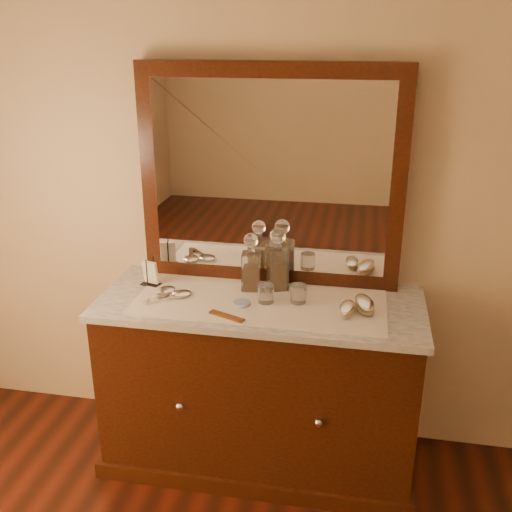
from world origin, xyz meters
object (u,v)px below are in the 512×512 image
Objects in this scene: hand_mirror_outer at (163,292)px; brush_far at (364,305)px; mirror_frame at (270,177)px; hand_mirror_inner at (177,295)px; dresser_cabinet at (260,385)px; decanter_right at (278,265)px; pin_dish at (242,303)px; comb at (227,316)px; brush_near at (347,309)px; decanter_left at (251,268)px; napkin_rack at (151,274)px.

brush_far is at bearing 0.22° from hand_mirror_outer.
hand_mirror_inner is (-0.37, -0.28, -0.49)m from mirror_frame.
dresser_cabinet is 0.58m from decanter_right.
pin_dish is 0.42× the size of brush_far.
hand_mirror_outer reaches higher than dresser_cabinet.
hand_mirror_inner is (-0.27, 0.15, 0.00)m from comb.
hand_mirror_outer is (-0.37, 0.05, 0.00)m from pin_dish.
brush_near is (0.49, 0.13, 0.02)m from comb.
decanter_right reaches higher than dresser_cabinet.
dresser_cabinet is 7.38× the size of hand_mirror_inner.
brush_near is 0.80× the size of hand_mirror_inner.
decanter_right reaches higher than hand_mirror_inner.
brush_near is at bearing -144.22° from brush_far.
decanter_left is 1.43× the size of hand_mirror_inner.
decanter_right is 1.60× the size of brush_far.
hand_mirror_inner is (-0.43, -0.18, -0.10)m from decanter_right.
brush_far reaches higher than brush_near.
dresser_cabinet is at bearing -90.00° from mirror_frame.
hand_mirror_outer is (0.09, -0.09, -0.04)m from napkin_rack.
decanter_left is at bearing -114.90° from mirror_frame.
pin_dish is at bearing -174.42° from brush_far.
comb is 0.51m from brush_near.
pin_dish is 0.46× the size of comb.
napkin_rack is 0.50× the size of decanter_left.
brush_near is at bearing -21.06° from decanter_left.
pin_dish is 0.26× the size of decanter_right.
decanter_right is (0.12, 0.03, 0.01)m from decanter_left.
mirror_frame reaches higher than brush_near.
mirror_frame is 0.72m from napkin_rack.
mirror_frame reaches higher than hand_mirror_outer.
mirror_frame is at bearing 30.34° from hand_mirror_outer.
hand_mirror_outer is (-0.90, -0.00, -0.01)m from brush_far.
dresser_cabinet is 0.46m from pin_dish.
mirror_frame reaches higher than comb.
decanter_left is (0.01, 0.17, 0.10)m from pin_dish.
hand_mirror_outer reaches higher than comb.
dresser_cabinet is at bearing -60.25° from decanter_left.
napkin_rack is at bearing -173.71° from decanter_right.
dresser_cabinet is 0.97m from mirror_frame.
brush_near is at bearing -1.80° from hand_mirror_inner.
pin_dish is 0.38m from hand_mirror_outer.
decanter_left is at bearing 18.09° from hand_mirror_outer.
napkin_rack reaches higher than comb.
dresser_cabinet is 0.50m from comb.
decanter_left is at bearing 166.82° from brush_far.
dresser_cabinet is at bearing 5.84° from hand_mirror_inner.
decanter_right reaches higher than decanter_left.
napkin_rack is at bearing -162.41° from mirror_frame.
mirror_frame is 0.58m from pin_dish.
napkin_rack reaches higher than brush_far.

